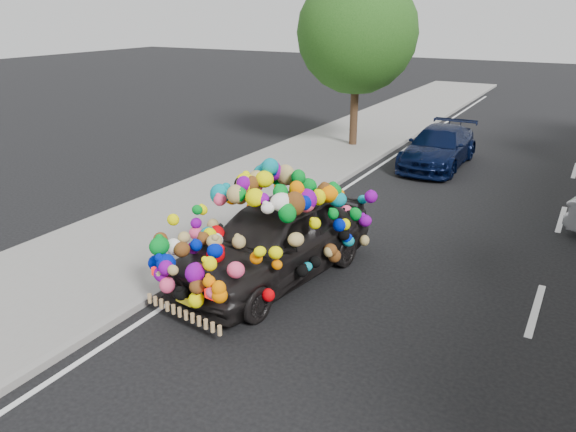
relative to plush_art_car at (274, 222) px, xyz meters
The scene contains 7 objects.
ground 1.81m from the plush_art_car, 49.46° to the left, with size 100.00×100.00×0.00m, color black.
sidewalk 3.70m from the plush_art_car, 162.27° to the left, with size 4.00×60.00×0.12m, color gray.
kerb 2.08m from the plush_art_car, 142.87° to the left, with size 0.15×60.00×0.13m, color gray.
lane_markings 4.78m from the plush_art_car, 13.43° to the left, with size 6.00×50.00×0.01m, color silver, non-canonical shape.
tree_near_sidewalk 11.34m from the plush_art_car, 105.21° to the left, with size 4.20×4.20×6.13m.
plush_art_car is the anchor object (origin of this frame).
navy_sedan 9.53m from the plush_art_car, 86.69° to the left, with size 1.74×4.29×1.24m, color black.
Camera 1 is at (4.00, -9.38, 4.82)m, focal length 35.00 mm.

